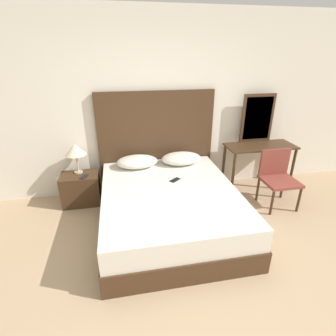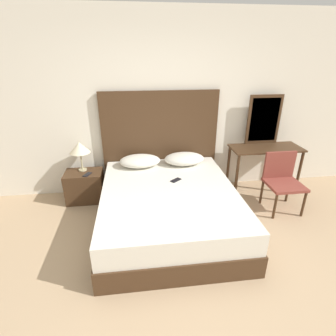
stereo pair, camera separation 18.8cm
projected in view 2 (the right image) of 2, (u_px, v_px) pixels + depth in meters
ground_plane at (194, 304)px, 2.40m from camera, size 16.00×16.00×0.00m
wall_back at (164, 107)px, 3.97m from camera, size 10.00×0.06×2.70m
bed at (169, 208)px, 3.39m from camera, size 1.70×2.04×0.54m
headboard at (160, 143)px, 4.12m from camera, size 1.79×0.05×1.60m
pillow_left at (140, 161)px, 3.90m from camera, size 0.60×0.39×0.17m
pillow_right at (184, 159)px, 3.98m from camera, size 0.60×0.39×0.17m
phone_on_bed at (176, 180)px, 3.50m from camera, size 0.16×0.15×0.01m
nightstand at (85, 186)px, 4.00m from camera, size 0.55×0.38×0.47m
table_lamp at (80, 148)px, 3.82m from camera, size 0.30×0.30×0.45m
phone_on_nightstand at (87, 174)px, 3.82m from camera, size 0.13×0.17×0.01m
vanity_desk at (265, 155)px, 4.12m from camera, size 1.10×0.47×0.75m
vanity_mirror at (264, 120)px, 4.10m from camera, size 0.53×0.03×0.77m
chair at (282, 178)px, 3.73m from camera, size 0.48×0.46×0.82m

